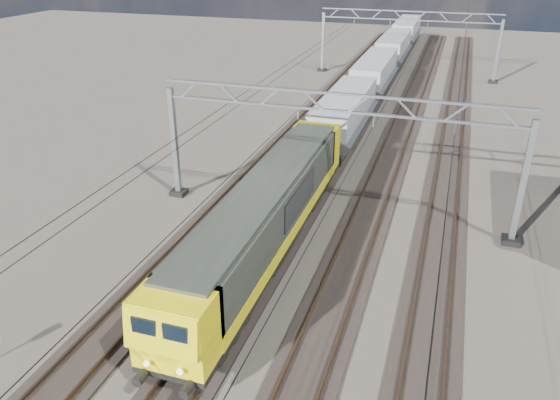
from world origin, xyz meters
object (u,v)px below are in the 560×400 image
(catenary_gantry_far, at_px, (407,41))
(hopper_wagon_fourth, at_px, (406,31))
(locomotive, at_px, (267,214))
(hopper_wagon_third, at_px, (393,48))
(catenary_gantry_mid, at_px, (333,152))
(hopper_wagon_lead, at_px, (344,113))
(hopper_wagon_mid, at_px, (374,73))

(catenary_gantry_far, distance_m, hopper_wagon_fourth, 19.44)
(locomotive, xyz_separation_m, hopper_wagon_third, (-0.00, 46.10, -0.09))
(catenary_gantry_mid, relative_size, hopper_wagon_lead, 1.53)
(hopper_wagon_third, bearing_deg, catenary_gantry_far, -68.43)
(catenary_gantry_far, relative_size, hopper_wagon_mid, 1.53)
(hopper_wagon_lead, relative_size, hopper_wagon_third, 1.00)
(hopper_wagon_mid, bearing_deg, hopper_wagon_lead, -90.00)
(catenary_gantry_far, xyz_separation_m, hopper_wagon_mid, (-2.00, -9.14, -1.67))
(catenary_gantry_far, distance_m, hopper_wagon_mid, 9.50)
(catenary_gantry_far, height_order, hopper_wagon_lead, catenary_gantry_far)
(catenary_gantry_far, distance_m, hopper_wagon_third, 5.69)
(catenary_gantry_mid, relative_size, catenary_gantry_far, 1.00)
(catenary_gantry_far, height_order, hopper_wagon_fourth, catenary_gantry_far)
(hopper_wagon_mid, bearing_deg, locomotive, -90.00)
(catenary_gantry_mid, distance_m, hopper_wagon_third, 41.14)
(catenary_gantry_mid, bearing_deg, hopper_wagon_fourth, 92.07)
(catenary_gantry_mid, height_order, catenary_gantry_far, same)
(catenary_gantry_far, xyz_separation_m, hopper_wagon_lead, (-2.00, -23.34, -1.67))
(catenary_gantry_far, distance_m, locomotive, 41.11)
(catenary_gantry_mid, distance_m, hopper_wagon_fourth, 55.32)
(hopper_wagon_fourth, bearing_deg, catenary_gantry_far, -84.07)
(catenary_gantry_mid, distance_m, hopper_wagon_lead, 12.93)
(hopper_wagon_fourth, bearing_deg, hopper_wagon_lead, -90.00)
(catenary_gantry_far, relative_size, hopper_wagon_third, 1.53)
(catenary_gantry_mid, height_order, hopper_wagon_fourth, catenary_gantry_mid)
(catenary_gantry_mid, distance_m, hopper_wagon_mid, 26.99)
(locomotive, distance_m, hopper_wagon_lead, 17.70)
(catenary_gantry_far, bearing_deg, hopper_wagon_fourth, 95.93)
(locomotive, bearing_deg, catenary_gantry_mid, 68.34)
(hopper_wagon_lead, height_order, hopper_wagon_mid, same)
(hopper_wagon_lead, height_order, hopper_wagon_third, same)
(hopper_wagon_third, xyz_separation_m, hopper_wagon_fourth, (0.00, 14.20, 0.00))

